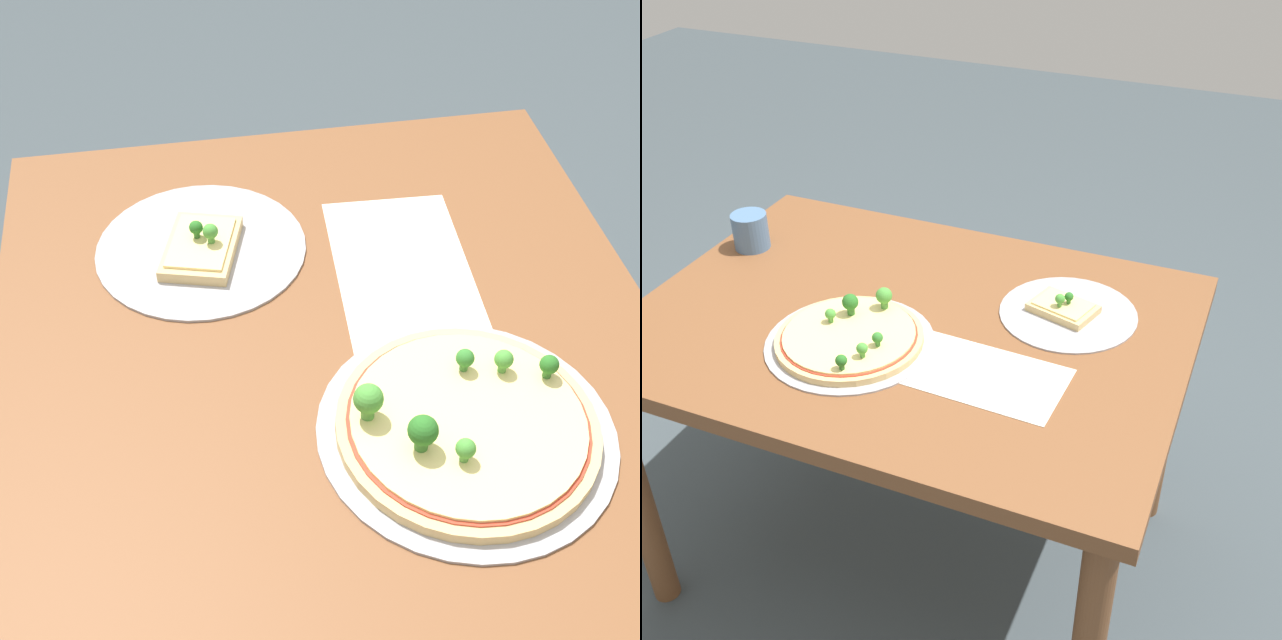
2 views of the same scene
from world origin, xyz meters
The scene contains 4 objects.
dining_table centered at (0.00, 0.00, 0.61)m, with size 1.13×0.83×0.70m.
pizza_tray_whole centered at (0.07, 0.12, 0.72)m, with size 0.33×0.33×0.07m.
pizza_tray_slice centered at (-0.29, -0.14, 0.71)m, with size 0.29×0.29×0.05m.
paper_menu centered at (-0.21, 0.12, 0.70)m, with size 0.31×0.18×0.00m, color silver.
Camera 1 is at (0.65, -0.14, 1.49)m, focal length 50.00 mm.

